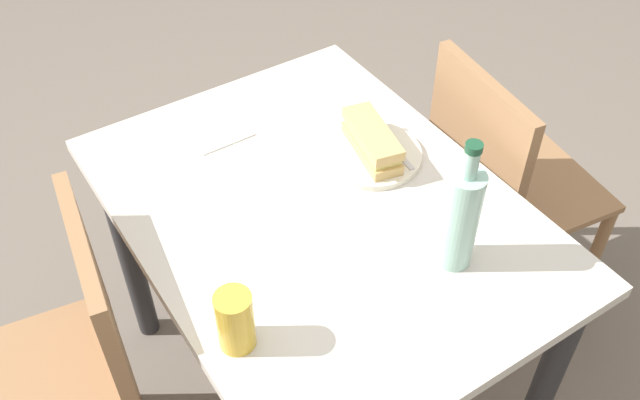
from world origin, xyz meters
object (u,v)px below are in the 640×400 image
dining_table (320,245)px  water_bottle (460,217)px  plate_near (371,154)px  baguette_sandwich_near (372,141)px  beer_glass (235,321)px  chair_near (70,367)px  chair_far (498,183)px  knife_near (390,143)px

dining_table → water_bottle: bearing=27.7°
plate_near → water_bottle: 0.36m
baguette_sandwich_near → beer_glass: beer_glass is taller
water_bottle → dining_table: bearing=-152.3°
chair_near → dining_table: bearing=81.8°
chair_far → beer_glass: size_ratio=6.73×
chair_far → plate_near: bearing=-98.9°
dining_table → chair_near: bearing=-98.2°
chair_far → plate_near: (-0.06, -0.40, 0.24)m
chair_near → beer_glass: (0.29, 0.27, 0.30)m
dining_table → baguette_sandwich_near: (-0.07, 0.19, 0.17)m
dining_table → water_bottle: (0.27, 0.14, 0.24)m
chair_far → knife_near: chair_far is taller
dining_table → chair_near: chair_near is taller
plate_near → water_bottle: size_ratio=0.78×
dining_table → knife_near: bearing=106.8°
baguette_sandwich_near → water_bottle: bearing=-7.9°
knife_near → dining_table: bearing=-73.2°
chair_far → baguette_sandwich_near: size_ratio=4.13×
dining_table → knife_near: size_ratio=5.75×
water_bottle → plate_near: bearing=172.1°
chair_far → chair_near: bearing=-93.6°
chair_far → beer_glass: 0.97m
water_bottle → knife_near: bearing=163.6°
baguette_sandwich_near → knife_near: 0.06m
chair_near → baguette_sandwich_near: 0.83m
chair_far → baguette_sandwich_near: 0.49m
water_bottle → chair_near: bearing=-116.0°
dining_table → chair_near: (-0.08, -0.59, -0.11)m
dining_table → plate_near: size_ratio=4.40×
chair_far → water_bottle: (0.28, -0.44, 0.36)m
knife_near → chair_near: bearing=-90.8°
chair_near → beer_glass: size_ratio=6.73×
chair_far → dining_table: bearing=-88.9°
chair_near → knife_near: 0.87m
dining_table → beer_glass: 0.42m
knife_near → chair_far: bearing=79.8°
baguette_sandwich_near → water_bottle: water_bottle is taller
plate_near → baguette_sandwich_near: bearing=180.0°
knife_near → water_bottle: water_bottle is taller
chair_far → beer_glass: (0.22, -0.90, 0.30)m
chair_near → water_bottle: (0.35, 0.73, 0.36)m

